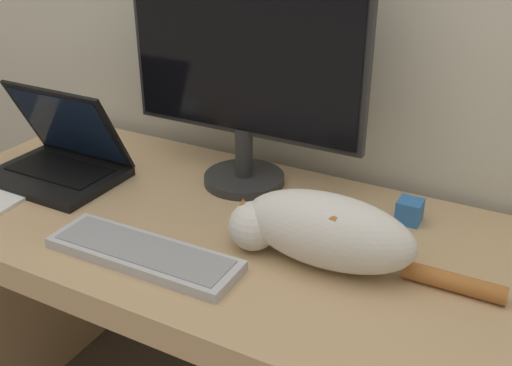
{
  "coord_description": "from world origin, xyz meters",
  "views": [
    {
      "loc": [
        0.58,
        -0.59,
        1.35
      ],
      "look_at": [
        0.11,
        0.28,
        0.85
      ],
      "focal_mm": 42.0,
      "sensor_mm": 36.0,
      "label": 1
    }
  ],
  "objects_px": {
    "laptop": "(60,159)",
    "cat": "(323,229)",
    "external_keyboard": "(144,254)",
    "monitor": "(243,56)"
  },
  "relations": [
    {
      "from": "monitor",
      "to": "external_keyboard",
      "type": "distance_m",
      "value": 0.47
    },
    {
      "from": "monitor",
      "to": "cat",
      "type": "bearing_deg",
      "value": -37.78
    },
    {
      "from": "external_keyboard",
      "to": "cat",
      "type": "height_order",
      "value": "cat"
    },
    {
      "from": "external_keyboard",
      "to": "cat",
      "type": "relative_size",
      "value": 0.76
    },
    {
      "from": "monitor",
      "to": "laptop",
      "type": "distance_m",
      "value": 0.5
    },
    {
      "from": "monitor",
      "to": "cat",
      "type": "relative_size",
      "value": 1.11
    },
    {
      "from": "laptop",
      "to": "cat",
      "type": "distance_m",
      "value": 0.68
    },
    {
      "from": "cat",
      "to": "external_keyboard",
      "type": "bearing_deg",
      "value": -153.8
    },
    {
      "from": "external_keyboard",
      "to": "cat",
      "type": "bearing_deg",
      "value": 25.87
    },
    {
      "from": "monitor",
      "to": "external_keyboard",
      "type": "height_order",
      "value": "monitor"
    }
  ]
}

